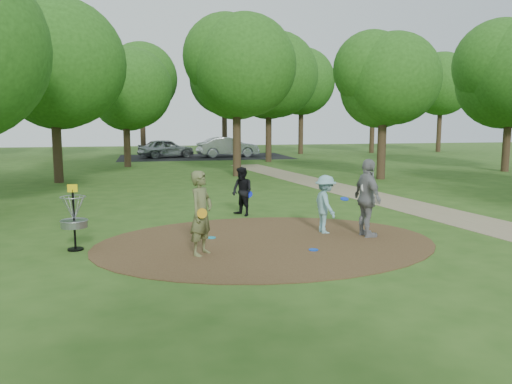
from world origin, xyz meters
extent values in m
plane|color=#2D5119|center=(0.00, 0.00, 0.00)|extent=(100.00, 100.00, 0.00)
cylinder|color=#47301C|center=(0.00, 0.00, 0.01)|extent=(8.40, 8.40, 0.02)
cube|color=#8C7A5B|center=(6.50, 2.00, 0.01)|extent=(7.55, 39.89, 0.01)
cube|color=black|center=(2.00, 30.00, 0.00)|extent=(14.00, 8.00, 0.01)
imported|color=#5E643A|center=(-1.68, -0.77, 0.95)|extent=(0.78, 0.83, 1.90)
cylinder|color=gold|center=(-1.69, -1.04, 1.00)|extent=(0.22, 0.05, 0.22)
imported|color=#7CB2B9|center=(1.78, 0.72, 0.78)|extent=(0.62, 1.03, 1.56)
cylinder|color=#0C32DA|center=(2.32, 0.72, 0.91)|extent=(0.22, 0.22, 0.08)
imported|color=black|center=(0.10, 3.65, 0.77)|extent=(0.88, 0.94, 1.54)
cylinder|color=#0D1EE2|center=(0.31, 3.63, 0.69)|extent=(0.23, 0.12, 0.22)
imported|color=gray|center=(2.68, 0.07, 1.01)|extent=(0.57, 1.22, 2.03)
cylinder|color=white|center=(2.56, 0.02, 1.29)|extent=(0.23, 0.12, 0.22)
cylinder|color=#1690B3|center=(-1.27, 0.73, 0.03)|extent=(0.22, 0.22, 0.02)
cylinder|color=blue|center=(0.88, -0.98, 0.03)|extent=(0.22, 0.22, 0.02)
imported|color=#9A9EA1|center=(-1.19, 29.89, 0.77)|extent=(4.83, 3.03, 1.53)
imported|color=#B8B9C0|center=(3.86, 29.41, 0.83)|extent=(5.20, 2.37, 1.66)
cylinder|color=black|center=(-4.50, 0.30, 0.68)|extent=(0.05, 0.05, 1.35)
cylinder|color=black|center=(-4.50, 0.30, 0.02)|extent=(0.36, 0.36, 0.04)
cylinder|color=gray|center=(-4.50, 0.30, 0.62)|extent=(0.60, 0.60, 0.16)
torus|color=gray|center=(-4.50, 0.30, 0.70)|extent=(0.63, 0.63, 0.03)
torus|color=gray|center=(-4.50, 0.30, 1.25)|extent=(0.58, 0.58, 0.02)
cube|color=yellow|center=(-4.50, 0.30, 1.45)|extent=(0.22, 0.02, 0.18)
cylinder|color=#332316|center=(-7.00, 14.00, 1.90)|extent=(0.44, 0.44, 3.80)
sphere|color=#224E15|center=(-7.00, 14.00, 5.45)|extent=(6.02, 6.02, 6.02)
cylinder|color=#332316|center=(2.00, 15.00, 2.09)|extent=(0.44, 0.44, 4.18)
sphere|color=#224E15|center=(2.00, 15.00, 5.67)|extent=(5.41, 5.41, 5.41)
cylinder|color=#332316|center=(9.00, 12.00, 1.80)|extent=(0.44, 0.44, 3.61)
sphere|color=#224E15|center=(9.00, 12.00, 4.88)|extent=(4.60, 4.60, 4.60)
cylinder|color=#332316|center=(-4.00, 22.00, 1.71)|extent=(0.44, 0.44, 3.42)
sphere|color=#224E15|center=(-4.00, 22.00, 4.84)|extent=(5.16, 5.16, 5.16)
cylinder|color=#332316|center=(6.00, 24.00, 2.19)|extent=(0.44, 0.44, 4.37)
sphere|color=#224E15|center=(6.00, 24.00, 6.06)|extent=(6.15, 6.15, 6.15)
cylinder|color=#332316|center=(18.00, 14.00, 1.90)|extent=(0.44, 0.44, 3.80)
sphere|color=#224E15|center=(18.00, 14.00, 5.52)|extent=(6.24, 6.24, 6.24)
camera|label=1|loc=(-2.84, -11.62, 2.97)|focal=35.00mm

